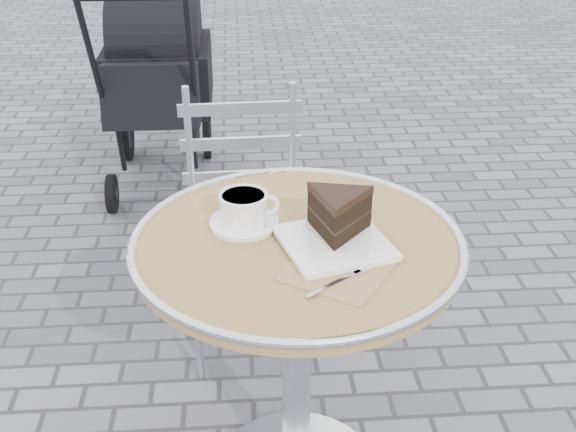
{
  "coord_description": "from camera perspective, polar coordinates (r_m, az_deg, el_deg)",
  "views": [
    {
      "loc": [
        -0.12,
        -1.32,
        1.51
      ],
      "look_at": [
        -0.02,
        0.02,
        0.78
      ],
      "focal_mm": 45.0,
      "sensor_mm": 36.0,
      "label": 1
    }
  ],
  "objects": [
    {
      "name": "cake_plate_set",
      "position": [
        1.51,
        3.93,
        -0.33
      ],
      "size": [
        0.26,
        0.35,
        0.11
      ],
      "rotation": [
        0.0,
        0.0,
        0.27
      ],
      "color": "#A27A59",
      "rests_on": "cafe_table"
    },
    {
      "name": "baby_stroller",
      "position": [
        3.41,
        -10.23,
        9.89
      ],
      "size": [
        0.46,
        0.95,
        0.99
      ],
      "rotation": [
        0.0,
        0.0,
        -0.0
      ],
      "color": "black",
      "rests_on": "ground"
    },
    {
      "name": "bistro_chair",
      "position": [
        2.23,
        -3.53,
        1.98
      ],
      "size": [
        0.39,
        0.39,
        0.83
      ],
      "rotation": [
        0.0,
        0.0,
        0.03
      ],
      "color": "silver",
      "rests_on": "ground"
    },
    {
      "name": "cappuccino_set",
      "position": [
        1.58,
        -3.44,
        0.35
      ],
      "size": [
        0.17,
        0.15,
        0.08
      ],
      "rotation": [
        0.0,
        0.0,
        0.2
      ],
      "color": "white",
      "rests_on": "cafe_table"
    },
    {
      "name": "cafe_table",
      "position": [
        1.63,
        0.72,
        -6.88
      ],
      "size": [
        0.72,
        0.72,
        0.74
      ],
      "color": "silver",
      "rests_on": "ground"
    }
  ]
}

